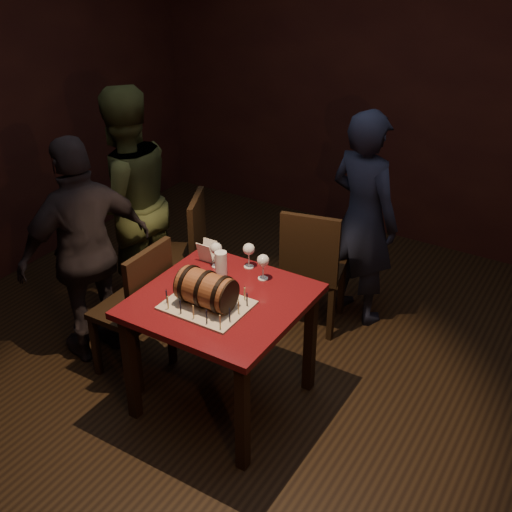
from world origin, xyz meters
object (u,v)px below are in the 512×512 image
at_px(barrel_cake, 206,289).
at_px(wine_glass_left, 216,249).
at_px(wine_glass_mid, 249,250).
at_px(chair_left_front, 139,304).
at_px(person_back, 363,219).
at_px(pub_table, 222,314).
at_px(pint_of_ale, 221,264).
at_px(wine_glass_right, 263,261).
at_px(chair_left_rear, 184,249).
at_px(chair_back, 312,264).
at_px(person_left_rear, 126,203).
at_px(person_left_front, 86,252).

bearing_deg(barrel_cake, wine_glass_left, 117.56).
height_order(wine_glass_mid, chair_left_front, chair_left_front).
relative_size(barrel_cake, person_back, 0.23).
height_order(pub_table, wine_glass_mid, wine_glass_mid).
bearing_deg(pint_of_ale, wine_glass_mid, 59.61).
relative_size(wine_glass_left, wine_glass_right, 1.00).
height_order(barrel_cake, chair_left_rear, barrel_cake).
height_order(barrel_cake, person_back, person_back).
height_order(wine_glass_right, chair_back, chair_back).
distance_m(pint_of_ale, chair_left_rear, 0.84).
bearing_deg(person_left_rear, wine_glass_mid, 102.55).
xyz_separation_m(pub_table, wine_glass_left, (-0.22, 0.28, 0.23)).
height_order(wine_glass_right, chair_left_front, chair_left_front).
height_order(wine_glass_mid, chair_back, chair_back).
bearing_deg(pint_of_ale, person_left_front, -165.75).
bearing_deg(person_back, chair_back, 78.32).
height_order(pub_table, person_left_front, person_left_front).
xyz_separation_m(pub_table, person_left_rear, (-1.20, 0.57, 0.19)).
distance_m(pub_table, barrel_cake, 0.25).
height_order(wine_glass_mid, wine_glass_right, same).
bearing_deg(wine_glass_mid, chair_left_rear, 157.55).
relative_size(chair_back, person_back, 0.60).
bearing_deg(pub_table, wine_glass_left, 128.65).
relative_size(pint_of_ale, chair_left_rear, 0.16).
relative_size(pub_table, chair_left_front, 0.97).
xyz_separation_m(wine_glass_left, chair_left_rear, (-0.56, 0.40, -0.35)).
relative_size(wine_glass_right, chair_back, 0.17).
distance_m(chair_left_rear, person_left_rear, 0.53).
xyz_separation_m(person_back, person_left_rear, (-1.49, -0.75, 0.06)).
bearing_deg(wine_glass_right, person_left_front, -164.47).
bearing_deg(chair_left_rear, pub_table, -40.75).
relative_size(wine_glass_mid, pint_of_ale, 1.07).
bearing_deg(chair_back, chair_left_front, -124.22).
xyz_separation_m(wine_glass_left, chair_left_front, (-0.37, -0.31, -0.35)).
xyz_separation_m(chair_back, person_left_rear, (-1.28, -0.39, 0.31)).
bearing_deg(chair_back, person_back, 60.17).
xyz_separation_m(wine_glass_mid, wine_glass_right, (0.14, -0.07, 0.00)).
xyz_separation_m(wine_glass_left, person_back, (0.51, 1.03, -0.10)).
bearing_deg(person_left_rear, person_back, 138.83).
relative_size(wine_glass_mid, chair_left_front, 0.17).
distance_m(pint_of_ale, chair_left_front, 0.59).
bearing_deg(person_left_rear, pub_table, 86.88).
bearing_deg(pint_of_ale, chair_back, 72.85).
relative_size(chair_left_rear, chair_left_front, 1.00).
bearing_deg(pub_table, person_left_front, -179.41).
bearing_deg(pub_table, wine_glass_mid, 97.63).
bearing_deg(chair_back, barrel_cake, -95.78).
xyz_separation_m(pub_table, person_back, (0.29, 1.31, 0.13)).
distance_m(wine_glass_right, person_left_front, 1.16).
bearing_deg(wine_glass_left, barrel_cake, -62.44).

